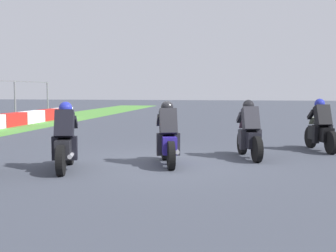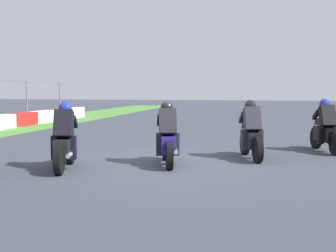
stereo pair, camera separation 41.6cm
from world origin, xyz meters
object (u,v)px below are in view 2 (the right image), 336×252
Objects in this scene: rider_lane_d at (65,141)px; rider_lane_b at (251,134)px; rider_lane_a at (326,130)px; rider_lane_c at (167,138)px.

rider_lane_b is at bearing -73.75° from rider_lane_d.
rider_lane_d is at bearing 109.43° from rider_lane_a.
rider_lane_c is (-3.06, 3.98, 0.00)m from rider_lane_a.
rider_lane_b is 4.70m from rider_lane_d.
rider_lane_c is (-1.34, 1.92, 0.00)m from rider_lane_b.
rider_lane_a is 7.36m from rider_lane_d.
rider_lane_a is 1.00× the size of rider_lane_d.
rider_lane_b is 1.00× the size of rider_lane_c.
rider_lane_d is (-1.05, 2.12, 0.00)m from rider_lane_c.
rider_lane_a is 5.02m from rider_lane_c.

